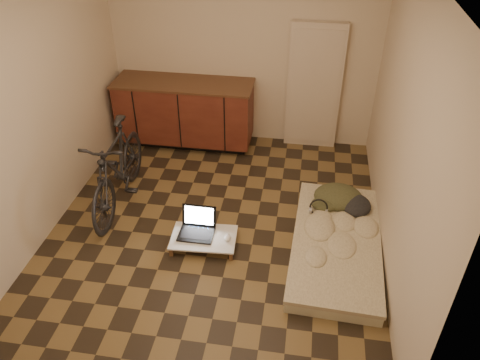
% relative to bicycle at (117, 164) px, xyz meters
% --- Properties ---
extents(room_shell, '(3.50, 4.00, 2.60)m').
position_rel_bicycle_xyz_m(room_shell, '(1.15, -0.24, 0.76)').
color(room_shell, brown).
rests_on(room_shell, ground).
extents(cabinets, '(1.84, 0.62, 0.91)m').
position_rel_bicycle_xyz_m(cabinets, '(0.40, 1.46, -0.07)').
color(cabinets, black).
rests_on(cabinets, ground).
extents(appliance_panel, '(0.70, 0.10, 1.70)m').
position_rel_bicycle_xyz_m(appliance_panel, '(2.10, 1.70, 0.31)').
color(appliance_panel, beige).
rests_on(appliance_panel, ground).
extents(bicycle, '(0.55, 1.68, 1.07)m').
position_rel_bicycle_xyz_m(bicycle, '(0.00, 0.00, 0.00)').
color(bicycle, black).
rests_on(bicycle, ground).
extents(futon, '(0.95, 1.87, 0.16)m').
position_rel_bicycle_xyz_m(futon, '(2.45, -0.43, -0.46)').
color(futon, beige).
rests_on(futon, ground).
extents(clothing_pile, '(0.59, 0.50, 0.23)m').
position_rel_bicycle_xyz_m(clothing_pile, '(2.52, 0.18, -0.27)').
color(clothing_pile, '#3B3C23').
rests_on(clothing_pile, futon).
extents(headphones, '(0.23, 0.21, 0.15)m').
position_rel_bicycle_xyz_m(headphones, '(2.26, -0.03, -0.31)').
color(headphones, black).
rests_on(headphones, futon).
extents(lap_desk, '(0.69, 0.47, 0.11)m').
position_rel_bicycle_xyz_m(lap_desk, '(1.09, -0.57, -0.44)').
color(lap_desk, brown).
rests_on(lap_desk, ground).
extents(laptop, '(0.36, 0.32, 0.25)m').
position_rel_bicycle_xyz_m(laptop, '(1.01, -0.50, -0.37)').
color(laptop, black).
rests_on(laptop, lap_desk).
extents(mouse, '(0.07, 0.11, 0.04)m').
position_rel_bicycle_xyz_m(mouse, '(1.34, -0.56, -0.41)').
color(mouse, white).
rests_on(mouse, lap_desk).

